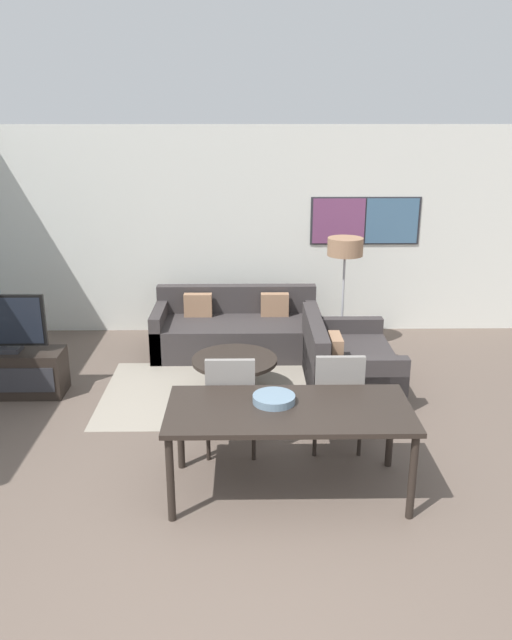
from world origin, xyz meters
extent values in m
plane|color=brown|center=(0.00, 0.00, 0.00)|extent=(24.00, 24.00, 0.00)
cube|color=silver|center=(0.00, 5.12, 1.40)|extent=(7.88, 0.06, 2.80)
cube|color=#2D2D33|center=(1.61, 5.08, 1.55)|extent=(1.49, 0.01, 0.64)
cube|color=#753D66|center=(1.25, 5.07, 1.55)|extent=(0.70, 0.02, 0.60)
cube|color=#426684|center=(1.97, 5.07, 1.55)|extent=(0.70, 0.02, 0.60)
cube|color=gray|center=(-0.14, 2.95, 0.00)|extent=(2.89, 1.75, 0.01)
cube|color=black|center=(-2.61, 2.98, 0.25)|extent=(1.24, 0.41, 0.50)
cube|color=#2D2D33|center=(-2.61, 2.98, 0.52)|extent=(0.36, 0.20, 0.05)
cube|color=#2D2D33|center=(-2.61, 2.98, 0.59)|extent=(0.06, 0.03, 0.08)
cube|color=black|center=(-2.61, 2.98, 0.85)|extent=(0.96, 0.04, 0.56)
cube|color=#383333|center=(-0.14, 4.20, 0.21)|extent=(2.09, 0.96, 0.42)
cube|color=#383333|center=(-0.14, 4.60, 0.39)|extent=(2.09, 0.16, 0.78)
cube|color=#383333|center=(-1.11, 4.20, 0.30)|extent=(0.14, 0.96, 0.60)
cube|color=#383333|center=(0.84, 4.20, 0.30)|extent=(0.14, 0.96, 0.60)
cube|color=#9E7556|center=(-0.63, 4.42, 0.57)|extent=(0.36, 0.12, 0.30)
cube|color=#9E7556|center=(0.36, 4.42, 0.57)|extent=(0.36, 0.12, 0.30)
cube|color=#383333|center=(1.15, 3.11, 0.21)|extent=(0.96, 1.43, 0.42)
cube|color=#383333|center=(0.75, 3.11, 0.39)|extent=(0.16, 1.43, 0.78)
cube|color=#383333|center=(1.15, 2.46, 0.30)|extent=(0.96, 0.14, 0.60)
cube|color=#383333|center=(1.15, 3.75, 0.30)|extent=(0.96, 0.14, 0.60)
cube|color=#9E7556|center=(0.93, 2.79, 0.57)|extent=(0.12, 0.36, 0.30)
cylinder|color=black|center=(-0.14, 2.95, 0.01)|extent=(0.42, 0.42, 0.03)
cylinder|color=black|center=(-0.14, 2.95, 0.18)|extent=(0.17, 0.17, 0.37)
cylinder|color=black|center=(-0.14, 2.95, 0.39)|extent=(0.93, 0.93, 0.04)
cube|color=black|center=(0.33, 1.07, 0.72)|extent=(1.92, 0.86, 0.04)
cylinder|color=black|center=(-0.57, 0.70, 0.35)|extent=(0.06, 0.06, 0.70)
cylinder|color=black|center=(1.23, 0.70, 0.35)|extent=(0.06, 0.06, 0.70)
cylinder|color=black|center=(-0.57, 1.44, 0.35)|extent=(0.06, 0.06, 0.70)
cylinder|color=black|center=(1.23, 1.44, 0.35)|extent=(0.06, 0.06, 0.70)
cube|color=gray|center=(-0.15, 1.76, 0.43)|extent=(0.46, 0.46, 0.06)
cube|color=gray|center=(-0.15, 1.55, 0.71)|extent=(0.42, 0.05, 0.49)
cylinder|color=black|center=(-0.35, 1.56, 0.20)|extent=(0.04, 0.04, 0.40)
cylinder|color=black|center=(0.05, 1.56, 0.20)|extent=(0.04, 0.04, 0.40)
cylinder|color=black|center=(-0.35, 1.96, 0.20)|extent=(0.04, 0.04, 0.40)
cylinder|color=black|center=(0.05, 1.96, 0.20)|extent=(0.04, 0.04, 0.40)
cube|color=gray|center=(0.80, 1.82, 0.43)|extent=(0.46, 0.46, 0.06)
cube|color=gray|center=(0.80, 1.61, 0.71)|extent=(0.42, 0.05, 0.49)
cylinder|color=black|center=(0.60, 1.62, 0.20)|extent=(0.04, 0.04, 0.40)
cylinder|color=black|center=(1.00, 1.62, 0.20)|extent=(0.04, 0.04, 0.40)
cylinder|color=black|center=(0.60, 2.02, 0.20)|extent=(0.04, 0.04, 0.40)
cylinder|color=black|center=(1.00, 2.02, 0.20)|extent=(0.04, 0.04, 0.40)
cylinder|color=slate|center=(0.21, 1.17, 0.78)|extent=(0.34, 0.34, 0.06)
torus|color=slate|center=(0.21, 1.17, 0.80)|extent=(0.34, 0.34, 0.02)
cylinder|color=#2D2D33|center=(1.22, 4.23, 0.01)|extent=(0.28, 0.28, 0.02)
cylinder|color=#B7B7BC|center=(1.22, 4.23, 0.64)|extent=(0.03, 0.03, 1.24)
cylinder|color=#9E7556|center=(1.22, 4.23, 1.37)|extent=(0.44, 0.44, 0.22)
camera|label=1|loc=(0.00, -3.32, 2.91)|focal=35.00mm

